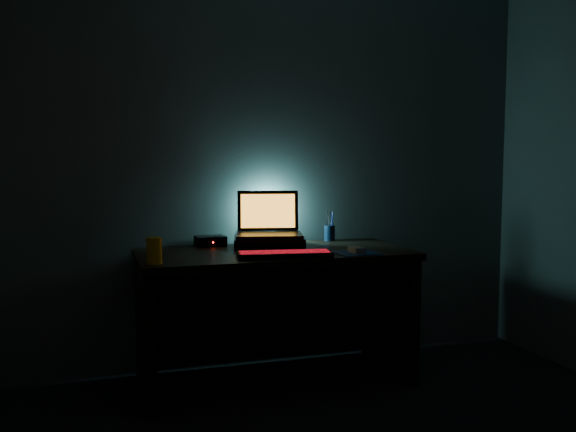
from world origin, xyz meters
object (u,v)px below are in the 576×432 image
at_px(laptop, 269,225).
at_px(pen_cup, 329,233).
at_px(juice_glass, 154,251).
at_px(keyboard, 285,254).
at_px(mouse, 357,250).
at_px(router, 210,241).

bearing_deg(laptop, pen_cup, 26.85).
bearing_deg(laptop, juice_glass, -135.19).
relative_size(laptop, juice_glass, 3.33).
xyz_separation_m(keyboard, pen_cup, (0.46, 0.53, 0.03)).
height_order(mouse, pen_cup, pen_cup).
relative_size(pen_cup, router, 0.54).
bearing_deg(router, pen_cup, -2.13).
bearing_deg(mouse, pen_cup, 81.42).
distance_m(mouse, juice_glass, 1.08).
bearing_deg(keyboard, pen_cup, 58.63).
bearing_deg(laptop, router, 176.02).
distance_m(keyboard, router, 0.60).
relative_size(juice_glass, router, 0.74).
relative_size(keyboard, router, 2.91).
relative_size(keyboard, mouse, 5.12).
bearing_deg(router, laptop, -19.43).
bearing_deg(keyboard, router, 128.02).
distance_m(mouse, router, 0.87).
xyz_separation_m(keyboard, router, (-0.29, 0.53, 0.01)).
xyz_separation_m(keyboard, mouse, (0.41, 0.01, 0.00)).
bearing_deg(laptop, mouse, -35.13).
xyz_separation_m(laptop, keyboard, (-0.03, -0.43, -0.11)).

